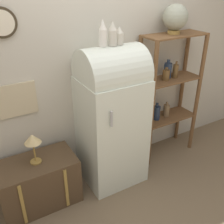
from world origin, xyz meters
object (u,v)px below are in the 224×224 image
(refrigerator, at_px, (112,116))
(desk_lamp, at_px, (33,141))
(vase_left, at_px, (103,34))
(globe, at_px, (175,18))
(vase_right, at_px, (119,36))
(suitcase_trunk, at_px, (39,182))
(vase_center, at_px, (113,35))

(refrigerator, xyz_separation_m, desk_lamp, (-0.86, 0.02, -0.05))
(refrigerator, bearing_deg, vase_left, 174.46)
(vase_left, relative_size, desk_lamp, 0.77)
(refrigerator, xyz_separation_m, globe, (0.88, 0.12, 0.94))
(vase_right, bearing_deg, desk_lamp, 178.96)
(refrigerator, distance_m, suitcase_trunk, 1.03)
(refrigerator, height_order, vase_right, vase_right)
(refrigerator, distance_m, vase_center, 0.86)
(globe, distance_m, desk_lamp, 2.00)
(refrigerator, relative_size, suitcase_trunk, 2.00)
(globe, height_order, vase_center, globe)
(vase_left, bearing_deg, globe, 6.35)
(refrigerator, distance_m, vase_left, 0.87)
(suitcase_trunk, height_order, vase_left, vase_left)
(desk_lamp, bearing_deg, refrigerator, -1.43)
(suitcase_trunk, xyz_separation_m, globe, (1.74, 0.09, 1.50))
(vase_left, bearing_deg, vase_center, -7.52)
(suitcase_trunk, height_order, vase_right, vase_right)
(vase_center, bearing_deg, vase_left, 172.48)
(vase_right, bearing_deg, suitcase_trunk, 178.93)
(refrigerator, relative_size, globe, 4.93)
(globe, xyz_separation_m, vase_left, (-0.97, -0.11, -0.07))
(vase_left, height_order, desk_lamp, vase_left)
(suitcase_trunk, xyz_separation_m, vase_right, (0.95, -0.02, 1.39))
(vase_center, distance_m, vase_right, 0.08)
(suitcase_trunk, distance_m, vase_center, 1.66)
(globe, relative_size, vase_right, 1.88)
(vase_right, height_order, desk_lamp, vase_right)
(suitcase_trunk, distance_m, desk_lamp, 0.51)
(refrigerator, relative_size, vase_center, 7.07)
(vase_right, xyz_separation_m, desk_lamp, (-0.94, 0.02, -0.88))
(suitcase_trunk, distance_m, globe, 2.30)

